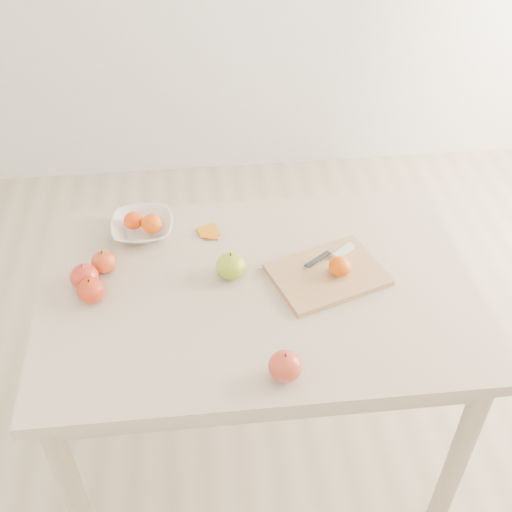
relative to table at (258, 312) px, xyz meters
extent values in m
plane|color=#C6B293|center=(0.00, 0.00, -0.65)|extent=(3.50, 3.50, 0.00)
cube|color=#C8B197|center=(0.00, 0.00, 0.08)|extent=(1.20, 0.80, 0.04)
cylinder|color=#BCAA8E|center=(-0.54, 0.34, -0.30)|extent=(0.06, 0.06, 0.71)
cylinder|color=#BCAA8E|center=(0.54, 0.34, -0.30)|extent=(0.06, 0.06, 0.71)
cylinder|color=#BCAA8E|center=(-0.54, -0.34, -0.30)|extent=(0.06, 0.06, 0.71)
cylinder|color=#BCAA8E|center=(0.54, -0.34, -0.30)|extent=(0.06, 0.06, 0.71)
cube|color=tan|center=(0.20, 0.02, 0.11)|extent=(0.36, 0.31, 0.02)
ellipsoid|color=#D25307|center=(0.23, 0.01, 0.14)|extent=(0.06, 0.06, 0.05)
imported|color=white|center=(-0.32, 0.27, 0.12)|extent=(0.19, 0.19, 0.05)
ellipsoid|color=#E54108|center=(-0.35, 0.28, 0.14)|extent=(0.06, 0.06, 0.05)
ellipsoid|color=#E24E08|center=(-0.29, 0.25, 0.14)|extent=(0.06, 0.06, 0.06)
cube|color=orange|center=(-0.13, 0.25, 0.10)|extent=(0.07, 0.06, 0.01)
cube|color=#D0600E|center=(-0.11, 0.23, 0.10)|extent=(0.05, 0.05, 0.01)
cube|color=white|center=(0.26, 0.10, 0.12)|extent=(0.07, 0.06, 0.01)
cube|color=#35373C|center=(0.18, 0.07, 0.12)|extent=(0.09, 0.07, 0.00)
ellipsoid|color=#678C13|center=(-0.07, 0.05, 0.14)|extent=(0.08, 0.08, 0.08)
ellipsoid|color=maroon|center=(0.03, -0.31, 0.14)|extent=(0.08, 0.08, 0.07)
ellipsoid|color=maroon|center=(-0.47, 0.05, 0.13)|extent=(0.08, 0.08, 0.07)
ellipsoid|color=maroon|center=(-0.45, 0.00, 0.13)|extent=(0.07, 0.07, 0.07)
ellipsoid|color=maroon|center=(-0.42, 0.11, 0.13)|extent=(0.07, 0.07, 0.06)
camera|label=1|loc=(-0.14, -1.27, 1.34)|focal=45.00mm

